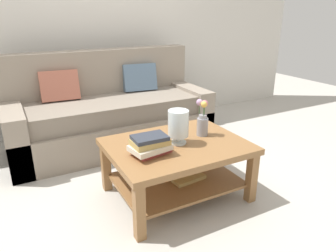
% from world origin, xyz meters
% --- Properties ---
extents(ground_plane, '(10.00, 10.00, 0.00)m').
position_xyz_m(ground_plane, '(0.00, 0.00, 0.00)').
color(ground_plane, '#B7B2A8').
extents(back_wall, '(6.40, 0.12, 2.70)m').
position_xyz_m(back_wall, '(0.00, 1.65, 1.35)').
color(back_wall, beige).
rests_on(back_wall, ground).
extents(couch, '(2.20, 0.90, 1.06)m').
position_xyz_m(couch, '(-0.10, 0.92, 0.36)').
color(couch, gray).
rests_on(couch, ground).
extents(coffee_table, '(1.09, 0.84, 0.48)m').
position_xyz_m(coffee_table, '(0.03, -0.40, 0.35)').
color(coffee_table, olive).
rests_on(coffee_table, ground).
extents(book_stack_main, '(0.32, 0.25, 0.15)m').
position_xyz_m(book_stack_main, '(-0.25, -0.48, 0.55)').
color(book_stack_main, '#993833').
rests_on(book_stack_main, coffee_table).
extents(glass_hurricane_vase, '(0.17, 0.17, 0.28)m').
position_xyz_m(glass_hurricane_vase, '(0.04, -0.40, 0.64)').
color(glass_hurricane_vase, silver).
rests_on(glass_hurricane_vase, coffee_table).
extents(flower_pitcher, '(0.10, 0.11, 0.31)m').
position_xyz_m(flower_pitcher, '(0.31, -0.34, 0.61)').
color(flower_pitcher, gray).
rests_on(flower_pitcher, coffee_table).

